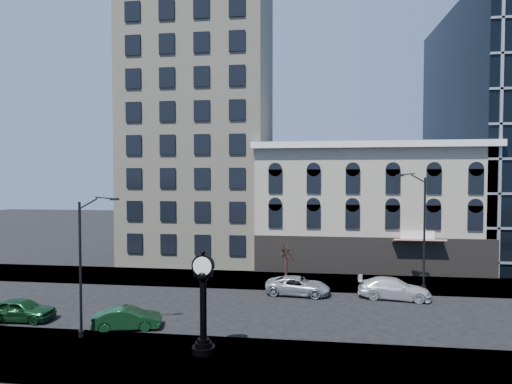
# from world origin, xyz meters

# --- Properties ---
(ground) EXTENTS (160.00, 160.00, 0.00)m
(ground) POSITION_xyz_m (0.00, 0.00, 0.00)
(ground) COLOR black
(ground) RESTS_ON ground
(sidewalk_far) EXTENTS (160.00, 6.00, 0.12)m
(sidewalk_far) POSITION_xyz_m (0.00, 8.00, 0.06)
(sidewalk_far) COLOR gray
(sidewalk_far) RESTS_ON ground
(sidewalk_near) EXTENTS (160.00, 6.00, 0.12)m
(sidewalk_near) POSITION_xyz_m (0.00, -8.00, 0.06)
(sidewalk_near) COLOR gray
(sidewalk_near) RESTS_ON ground
(cream_tower) EXTENTS (15.90, 15.40, 42.50)m
(cream_tower) POSITION_xyz_m (-6.11, 18.88, 19.32)
(cream_tower) COLOR #BBB496
(cream_tower) RESTS_ON ground
(victorian_row) EXTENTS (22.60, 11.19, 12.50)m
(victorian_row) POSITION_xyz_m (12.00, 15.89, 6.00)
(victorian_row) COLOR #A49D87
(victorian_row) RESTS_ON ground
(street_clock) EXTENTS (1.20, 1.20, 5.27)m
(street_clock) POSITION_xyz_m (0.64, -7.15, 2.50)
(street_clock) COLOR black
(street_clock) RESTS_ON sidewalk_near
(street_lamp_near) EXTENTS (2.05, 0.74, 8.08)m
(street_lamp_near) POSITION_xyz_m (-6.16, -5.85, 6.22)
(street_lamp_near) COLOR black
(street_lamp_near) RESTS_ON sidewalk_near
(street_lamp_far) EXTENTS (2.47, 0.39, 9.55)m
(street_lamp_far) POSITION_xyz_m (14.52, 6.03, 7.32)
(street_lamp_far) COLOR black
(street_lamp_far) RESTS_ON sidewalk_far
(bare_tree_far) EXTENTS (2.33, 2.33, 4.01)m
(bare_tree_far) POSITION_xyz_m (4.20, 7.46, 3.13)
(bare_tree_far) COLOR #311F18
(bare_tree_far) RESTS_ON sidewalk_far
(car_near_a) EXTENTS (4.24, 1.87, 1.42)m
(car_near_a) POSITION_xyz_m (-12.14, -3.75, 0.71)
(car_near_a) COLOR #143F1E
(car_near_a) RESTS_ON ground
(car_near_b) EXTENTS (4.14, 2.27, 1.29)m
(car_near_b) POSITION_xyz_m (-4.79, -4.27, 0.65)
(car_near_b) COLOR #143F1E
(car_near_b) RESTS_ON ground
(car_far_a) EXTENTS (5.16, 2.75, 1.38)m
(car_far_a) POSITION_xyz_m (5.27, 4.12, 0.69)
(car_far_a) COLOR #A5A8AD
(car_far_a) RESTS_ON ground
(car_far_b) EXTENTS (5.50, 2.83, 1.53)m
(car_far_b) POSITION_xyz_m (12.49, 3.97, 0.76)
(car_far_b) COLOR silver
(car_far_b) RESTS_ON ground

